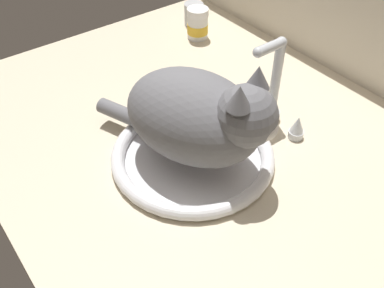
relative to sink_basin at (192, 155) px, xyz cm
name	(u,v)px	position (x,y,z in cm)	size (l,w,h in cm)	color
countertop	(215,153)	(0.24, 5.83, -2.68)	(119.03, 82.93, 3.00)	beige
backsplash_wall	(363,32)	(0.24, 48.50, 11.02)	(119.03, 2.40, 30.40)	beige
sink_basin	(192,155)	(0.00, 0.00, 0.00)	(31.85, 31.85, 2.67)	white
faucet	(271,91)	(0.00, 20.54, 6.30)	(18.60, 9.09, 19.81)	silver
cat	(201,117)	(1.79, 0.69, 10.28)	(37.55, 26.47, 20.46)	slate
metal_jar	(194,14)	(-44.81, 34.43, 1.94)	(5.49, 5.49, 6.22)	#B2B5BA
pill_bottle	(198,24)	(-37.90, 30.51, 2.75)	(5.84, 5.84, 8.48)	white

